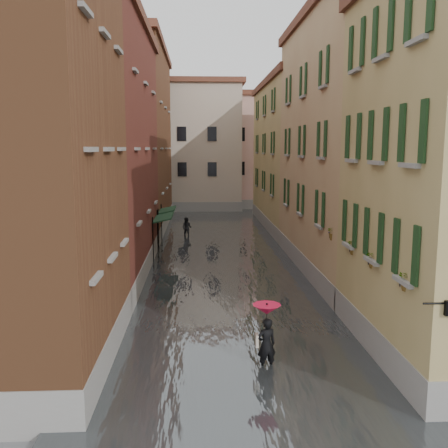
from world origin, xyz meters
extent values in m
plane|color=#515254|center=(0.00, 0.00, 0.00)|extent=(120.00, 120.00, 0.00)
cube|color=#494E51|center=(0.00, 13.00, 0.10)|extent=(10.00, 60.00, 0.20)
cube|color=brown|center=(-7.00, -2.00, 6.50)|extent=(6.00, 8.00, 13.00)
cube|color=#5D251D|center=(-7.00, 9.00, 6.25)|extent=(6.00, 14.00, 12.50)
cube|color=brown|center=(-7.00, 24.00, 7.00)|extent=(6.00, 16.00, 14.00)
cube|color=tan|center=(7.00, 9.00, 6.50)|extent=(6.00, 14.00, 13.00)
cube|color=#97864E|center=(7.00, 24.00, 5.75)|extent=(6.00, 16.00, 11.50)
cube|color=#B4A18F|center=(-3.00, 38.00, 6.50)|extent=(12.00, 9.00, 13.00)
cube|color=#CF9991|center=(6.00, 40.00, 6.00)|extent=(10.00, 9.00, 12.00)
cube|color=#17341E|center=(-3.45, 12.63, 2.55)|extent=(1.09, 3.11, 0.31)
cylinder|color=black|center=(-3.95, 11.07, 1.40)|extent=(0.06, 0.06, 2.80)
cylinder|color=black|center=(-3.95, 14.19, 1.40)|extent=(0.06, 0.06, 2.80)
cube|color=#17341E|center=(-3.45, 16.23, 2.55)|extent=(1.09, 2.74, 0.31)
cylinder|color=black|center=(-3.95, 14.86, 1.40)|extent=(0.06, 0.06, 2.80)
cylinder|color=black|center=(-3.95, 17.60, 1.40)|extent=(0.06, 0.06, 2.80)
cylinder|color=black|center=(4.05, -6.00, 3.10)|extent=(0.60, 0.05, 0.05)
cube|color=black|center=(4.35, -6.00, 3.00)|extent=(0.22, 0.22, 0.35)
cube|color=beige|center=(4.35, -6.00, 3.00)|extent=(0.14, 0.14, 0.24)
cube|color=maroon|center=(4.12, -4.33, 3.15)|extent=(0.22, 0.85, 0.18)
imported|color=#265926|center=(4.12, -4.33, 3.57)|extent=(0.59, 0.51, 0.66)
cube|color=maroon|center=(4.12, -1.82, 3.15)|extent=(0.22, 0.85, 0.18)
imported|color=#265926|center=(4.12, -1.82, 3.57)|extent=(0.59, 0.51, 0.66)
cube|color=maroon|center=(4.12, 0.15, 3.15)|extent=(0.22, 0.85, 0.18)
imported|color=#265926|center=(4.12, 0.15, 3.57)|extent=(0.59, 0.51, 0.66)
cube|color=maroon|center=(4.12, 2.93, 3.15)|extent=(0.22, 0.85, 0.18)
imported|color=#265926|center=(4.12, 2.93, 3.57)|extent=(0.59, 0.51, 0.66)
imported|color=black|center=(0.63, -2.69, 0.82)|extent=(0.69, 0.55, 1.64)
cube|color=#BDAF9D|center=(0.35, -2.64, 0.95)|extent=(0.08, 0.30, 0.38)
cylinder|color=black|center=(0.63, -2.69, 1.35)|extent=(0.02, 0.02, 1.00)
cone|color=#BB0C2E|center=(0.63, -2.69, 1.92)|extent=(0.85, 0.85, 0.28)
imported|color=black|center=(-2.26, 19.72, 0.77)|extent=(0.90, 0.80, 1.55)
camera|label=1|loc=(-1.34, -16.72, 6.61)|focal=40.00mm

